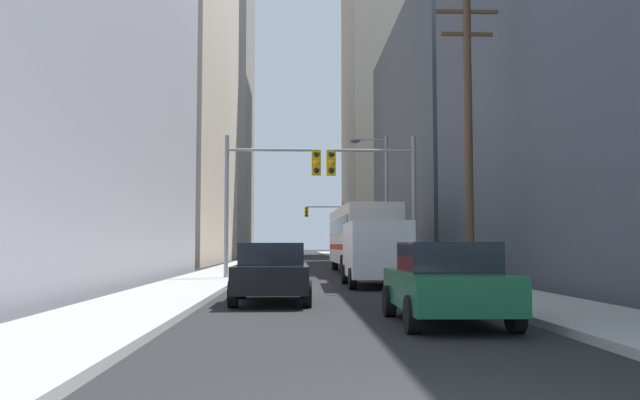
# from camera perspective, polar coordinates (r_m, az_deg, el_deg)

# --- Properties ---
(sidewalk_left) EXTENTS (2.71, 160.00, 0.15)m
(sidewalk_left) POSITION_cam_1_polar(r_m,az_deg,el_deg) (55.19, -5.88, -5.28)
(sidewalk_left) COLOR #9E9E99
(sidewalk_left) RESTS_ON ground
(sidewalk_right) EXTENTS (2.71, 160.00, 0.15)m
(sidewalk_right) POSITION_cam_1_polar(r_m,az_deg,el_deg) (55.37, 3.78, -5.29)
(sidewalk_right) COLOR #9E9E99
(sidewalk_right) RESTS_ON ground
(city_bus) EXTENTS (2.78, 11.56, 3.40)m
(city_bus) POSITION_cam_1_polar(r_m,az_deg,el_deg) (35.50, 3.55, -3.10)
(city_bus) COLOR silver
(city_bus) RESTS_ON ground
(cargo_van_white) EXTENTS (2.16, 5.23, 2.26)m
(cargo_van_white) POSITION_cam_1_polar(r_m,az_deg,el_deg) (23.85, 4.73, -4.27)
(cargo_van_white) COLOR white
(cargo_van_white) RESTS_ON ground
(sedan_green) EXTENTS (1.95, 4.22, 1.52)m
(sedan_green) POSITION_cam_1_polar(r_m,az_deg,el_deg) (12.72, 10.68, -6.92)
(sedan_green) COLOR #195938
(sedan_green) RESTS_ON ground
(sedan_black) EXTENTS (1.95, 4.20, 1.52)m
(sedan_black) POSITION_cam_1_polar(r_m,az_deg,el_deg) (17.13, -4.11, -6.17)
(sedan_black) COLOR black
(sedan_black) RESTS_ON ground
(sedan_red) EXTENTS (1.95, 4.24, 1.52)m
(sedan_red) POSITION_cam_1_polar(r_m,az_deg,el_deg) (30.03, -3.28, -5.17)
(sedan_red) COLOR maroon
(sedan_red) RESTS_ON ground
(sedan_beige) EXTENTS (1.95, 4.22, 1.52)m
(sedan_beige) POSITION_cam_1_polar(r_m,az_deg,el_deg) (45.74, -2.95, -4.72)
(sedan_beige) COLOR #C6B793
(sedan_beige) RESTS_ON ground
(traffic_signal_near_left) EXTENTS (3.97, 0.44, 6.00)m
(traffic_signal_near_left) POSITION_cam_1_polar(r_m,az_deg,el_deg) (27.68, -4.46, 1.52)
(traffic_signal_near_left) COLOR gray
(traffic_signal_near_left) RESTS_ON ground
(traffic_signal_near_right) EXTENTS (3.73, 0.44, 6.00)m
(traffic_signal_near_right) POSITION_cam_1_polar(r_m,az_deg,el_deg) (27.86, 4.80, 1.46)
(traffic_signal_near_right) COLOR gray
(traffic_signal_near_right) RESTS_ON ground
(traffic_signal_far_right) EXTENTS (4.04, 0.44, 6.00)m
(traffic_signal_far_right) POSITION_cam_1_polar(r_m,az_deg,el_deg) (68.93, 0.53, -1.70)
(traffic_signal_far_right) COLOR gray
(traffic_signal_far_right) RESTS_ON ground
(utility_pole_right) EXTENTS (2.20, 0.28, 10.19)m
(utility_pole_right) POSITION_cam_1_polar(r_m,az_deg,el_deg) (23.71, 12.53, 5.72)
(utility_pole_right) COLOR brown
(utility_pole_right) RESTS_ON ground
(street_lamp_right) EXTENTS (2.11, 0.32, 7.50)m
(street_lamp_right) POSITION_cam_1_polar(r_m,az_deg,el_deg) (37.01, 5.20, 0.87)
(street_lamp_right) COLOR gray
(street_lamp_right) RESTS_ON ground
(building_left_mid_office) EXTENTS (14.96, 27.08, 27.45)m
(building_left_mid_office) POSITION_cam_1_polar(r_m,az_deg,el_deg) (59.10, -15.46, 8.26)
(building_left_mid_office) COLOR #B7A893
(building_left_mid_office) RESTS_ON ground
(building_left_far_tower) EXTENTS (21.75, 18.16, 70.83)m
(building_left_far_tower) POSITION_cam_1_polar(r_m,az_deg,el_deg) (100.18, -12.35, 16.04)
(building_left_far_tower) COLOR gray
(building_left_far_tower) RESTS_ON ground
(building_right_mid_block) EXTENTS (23.82, 28.38, 18.86)m
(building_right_mid_block) POSITION_cam_1_polar(r_m,az_deg,el_deg) (55.61, 18.70, 4.58)
(building_right_mid_block) COLOR #4C515B
(building_right_mid_block) RESTS_ON ground
(building_right_far_highrise) EXTENTS (17.91, 24.87, 56.67)m
(building_right_far_highrise) POSITION_cam_1_polar(r_m,az_deg,el_deg) (99.33, 7.61, 11.87)
(building_right_far_highrise) COLOR #B7A893
(building_right_far_highrise) RESTS_ON ground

